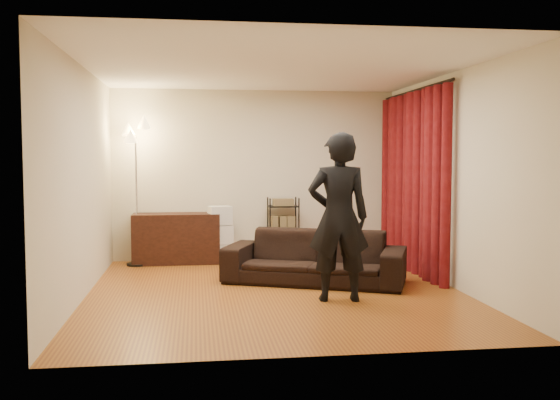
{
  "coord_description": "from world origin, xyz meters",
  "views": [
    {
      "loc": [
        -0.95,
        -7.45,
        1.65
      ],
      "look_at": [
        0.1,
        0.3,
        1.1
      ],
      "focal_mm": 40.0,
      "sensor_mm": 36.0,
      "label": 1
    }
  ],
  "objects": [
    {
      "name": "wire_shelf",
      "position": [
        0.42,
        2.26,
        0.5
      ],
      "size": [
        0.5,
        0.39,
        1.0
      ],
      "primitive_type": null,
      "rotation": [
        0.0,
        0.0,
        -0.17
      ],
      "color": "black",
      "rests_on": "ground"
    },
    {
      "name": "wall_left",
      "position": [
        -2.25,
        0.0,
        1.35
      ],
      "size": [
        0.0,
        5.0,
        5.0
      ],
      "primitive_type": "plane",
      "rotation": [
        1.57,
        0.0,
        1.57
      ],
      "color": "beige",
      "rests_on": "ground"
    },
    {
      "name": "person",
      "position": [
        0.65,
        -0.56,
        0.96
      ],
      "size": [
        0.74,
        0.52,
        1.92
      ],
      "primitive_type": "imported",
      "rotation": [
        0.0,
        0.0,
        3.06
      ],
      "color": "black",
      "rests_on": "ground"
    },
    {
      "name": "floor_lamp",
      "position": [
        -1.84,
        2.12,
        1.09
      ],
      "size": [
        0.51,
        0.51,
        2.17
      ],
      "primitive_type": null,
      "rotation": [
        0.0,
        0.0,
        -0.41
      ],
      "color": "silver",
      "rests_on": "ground"
    },
    {
      "name": "sofa",
      "position": [
        0.58,
        0.46,
        0.34
      ],
      "size": [
        2.48,
        1.72,
        0.68
      ],
      "primitive_type": "imported",
      "rotation": [
        0.0,
        0.0,
        -0.39
      ],
      "color": "black",
      "rests_on": "ground"
    },
    {
      "name": "storage_boxes",
      "position": [
        -0.58,
        2.17,
        0.44
      ],
      "size": [
        0.41,
        0.36,
        0.89
      ],
      "primitive_type": null,
      "rotation": [
        0.0,
        0.0,
        0.24
      ],
      "color": "beige",
      "rests_on": "ground"
    },
    {
      "name": "curtain",
      "position": [
        2.13,
        1.12,
        1.28
      ],
      "size": [
        0.22,
        2.65,
        2.55
      ],
      "primitive_type": null,
      "color": "maroon",
      "rests_on": "ground"
    },
    {
      "name": "wall_front",
      "position": [
        0.0,
        -2.5,
        1.35
      ],
      "size": [
        5.0,
        0.0,
        5.0
      ],
      "primitive_type": "plane",
      "rotation": [
        -1.57,
        0.0,
        0.0
      ],
      "color": "beige",
      "rests_on": "ground"
    },
    {
      "name": "floor",
      "position": [
        0.0,
        0.0,
        0.0
      ],
      "size": [
        5.0,
        5.0,
        0.0
      ],
      "primitive_type": "plane",
      "color": "#905719",
      "rests_on": "ground"
    },
    {
      "name": "ceiling",
      "position": [
        0.0,
        0.0,
        2.7
      ],
      "size": [
        5.0,
        5.0,
        0.0
      ],
      "primitive_type": "plane",
      "rotation": [
        3.14,
        0.0,
        0.0
      ],
      "color": "white",
      "rests_on": "ground"
    },
    {
      "name": "wall_right",
      "position": [
        2.25,
        0.0,
        1.35
      ],
      "size": [
        0.0,
        5.0,
        5.0
      ],
      "primitive_type": "plane",
      "rotation": [
        1.57,
        0.0,
        -1.57
      ],
      "color": "beige",
      "rests_on": "ground"
    },
    {
      "name": "curtain_rod",
      "position": [
        2.15,
        1.12,
        2.58
      ],
      "size": [
        0.04,
        2.65,
        0.04
      ],
      "primitive_type": "cylinder",
      "rotation": [
        1.57,
        0.0,
        0.0
      ],
      "color": "black",
      "rests_on": "wall_right"
    },
    {
      "name": "wall_back",
      "position": [
        0.0,
        2.5,
        1.35
      ],
      "size": [
        5.0,
        0.0,
        5.0
      ],
      "primitive_type": "plane",
      "rotation": [
        1.57,
        0.0,
        0.0
      ],
      "color": "beige",
      "rests_on": "ground"
    },
    {
      "name": "media_cabinet",
      "position": [
        -1.25,
        2.23,
        0.39
      ],
      "size": [
        1.32,
        0.5,
        0.77
      ],
      "primitive_type": "cube",
      "rotation": [
        0.0,
        0.0,
        -0.01
      ],
      "color": "black",
      "rests_on": "ground"
    }
  ]
}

